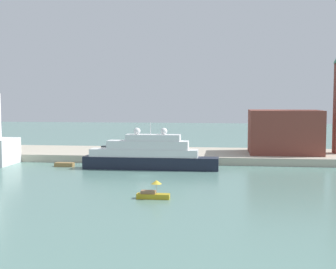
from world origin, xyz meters
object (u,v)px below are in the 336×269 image
at_px(work_barge, 64,165).
at_px(person_figure, 123,149).
at_px(small_motorboat, 153,193).
at_px(mooring_bollard, 158,155).
at_px(parked_car, 108,149).
at_px(harbor_building, 284,132).
at_px(large_yacht, 149,155).

height_order(work_barge, person_figure, person_figure).
xyz_separation_m(small_motorboat, mooring_bollard, (-4.90, 37.47, 1.21)).
xyz_separation_m(small_motorboat, person_figure, (-14.28, 42.34, 1.74)).
bearing_deg(parked_car, work_barge, -110.44).
xyz_separation_m(harbor_building, mooring_bollard, (-29.79, -9.28, -4.92)).
height_order(large_yacht, work_barge, large_yacht).
relative_size(small_motorboat, person_figure, 2.71).
relative_size(work_barge, harbor_building, 0.25).
distance_m(work_barge, person_figure, 16.18).
distance_m(harbor_building, person_figure, 39.67).
bearing_deg(work_barge, large_yacht, -4.33).
distance_m(small_motorboat, parked_car, 49.39).
relative_size(large_yacht, work_barge, 6.93).
bearing_deg(person_figure, mooring_bollard, -27.42).
bearing_deg(person_figure, parked_car, 144.51).
distance_m(large_yacht, mooring_bollard, 8.88).
bearing_deg(large_yacht, work_barge, 175.67).
xyz_separation_m(large_yacht, parked_car, (-13.40, 16.96, -0.64)).
xyz_separation_m(harbor_building, parked_car, (-43.77, -1.14, -4.65)).
relative_size(large_yacht, harbor_building, 1.71).
bearing_deg(large_yacht, harbor_building, 30.79).
bearing_deg(parked_car, small_motorboat, -67.52).
height_order(small_motorboat, mooring_bollard, small_motorboat).
distance_m(harbor_building, parked_car, 44.03).
height_order(small_motorboat, harbor_building, harbor_building).
distance_m(large_yacht, harbor_building, 35.58).
distance_m(work_barge, parked_car, 16.66).
bearing_deg(large_yacht, small_motorboat, -79.18).
xyz_separation_m(harbor_building, person_figure, (-39.18, -4.41, -4.39)).
bearing_deg(large_yacht, parked_car, 128.31).
xyz_separation_m(small_motorboat, work_barge, (-24.65, 30.11, -0.43)).
relative_size(harbor_building, person_figure, 9.22).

